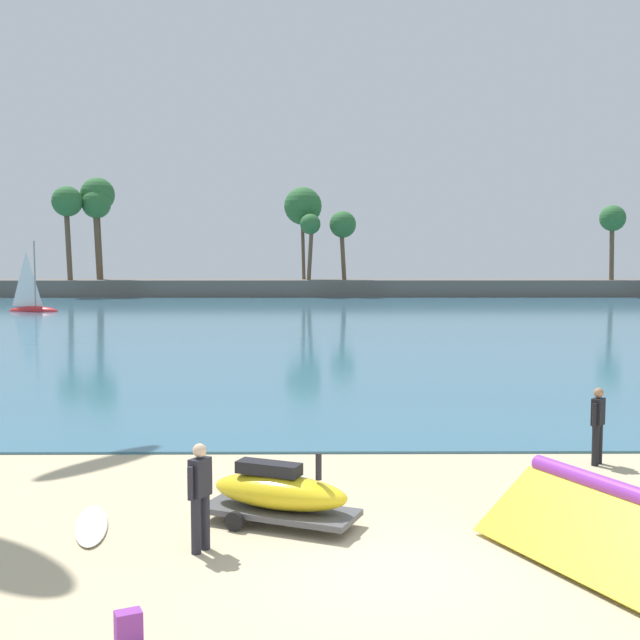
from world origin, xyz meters
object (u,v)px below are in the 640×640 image
surfboard (92,525)px  sailboat_mid_bay (32,304)px  person_at_waterline (598,423)px  folded_kite (621,511)px  person_rigging_by_gear (200,494)px  watercraft_on_trailer (279,494)px  backpack_near_kite (128,630)px

surfboard → sailboat_mid_bay: (-18.21, 49.29, 0.55)m
sailboat_mid_bay → surfboard: bearing=-69.7°
person_at_waterline → sailboat_mid_bay: sailboat_mid_bay is taller
folded_kite → person_rigging_by_gear: bearing=175.9°
watercraft_on_trailer → person_rigging_by_gear: (-1.14, -1.20, 0.38)m
person_rigging_by_gear → person_at_waterline: 9.23m
sailboat_mid_bay → folded_kite: bearing=-62.6°
backpack_near_kite → person_at_waterline: bearing=44.1°
surfboard → sailboat_mid_bay: sailboat_mid_bay is taller
watercraft_on_trailer → surfboard: watercraft_on_trailer is taller
watercraft_on_trailer → person_at_waterline: 7.65m
sailboat_mid_bay → backpack_near_kite: bearing=-69.7°
sailboat_mid_bay → person_rigging_by_gear: bearing=-68.2°
person_rigging_by_gear → backpack_near_kite: (-0.41, -2.99, -0.69)m
person_rigging_by_gear → backpack_near_kite: 3.09m
folded_kite → sailboat_mid_bay: (-26.39, 50.81, -0.16)m
folded_kite → person_rigging_by_gear: 6.23m
person_at_waterline → surfboard: person_at_waterline is taller
surfboard → person_at_waterline: bearing=-81.6°
person_at_waterline → backpack_near_kite: 11.43m
watercraft_on_trailer → person_at_waterline: (6.65, 3.76, 0.38)m
surfboard → backpack_near_kite: bearing=-172.4°
person_rigging_by_gear → person_at_waterline: size_ratio=1.00×
watercraft_on_trailer → backpack_near_kite: 4.47m
person_at_waterline → sailboat_mid_bay: 53.33m
person_at_waterline → sailboat_mid_bay: (-27.96, 45.42, -0.31)m
watercraft_on_trailer → surfboard: bearing=-177.8°
person_at_waterline → folded_kite: bearing=-106.2°
folded_kite → sailboat_mid_bay: 57.26m
person_rigging_by_gear → sailboat_mid_bay: bearing=111.8°
person_rigging_by_gear → person_at_waterline: same height
backpack_near_kite → surfboard: size_ratio=0.21×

